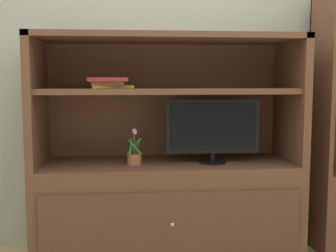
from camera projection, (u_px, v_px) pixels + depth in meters
The scene contains 5 objects.
painted_rear_wall at pixel (163, 54), 3.19m from camera, with size 6.00×0.10×2.80m, color #ADB29E.
media_console at pixel (167, 187), 2.95m from camera, with size 1.75×0.63×1.50m.
tv_monitor at pixel (213, 129), 2.86m from camera, with size 0.62×0.18×0.42m.
potted_plant at pixel (134, 157), 2.82m from camera, with size 0.10×0.10×0.24m.
magazine_stack at pixel (110, 83), 2.83m from camera, with size 0.29×0.31×0.07m.
Camera 1 is at (-0.28, -2.46, 1.22)m, focal length 46.21 mm.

